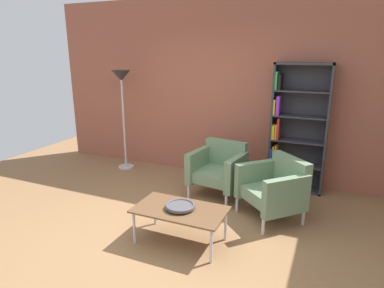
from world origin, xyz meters
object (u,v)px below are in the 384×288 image
at_px(coffee_table_low, 180,211).
at_px(decorative_bowl, 180,206).
at_px(armchair_spare_guest, 275,187).
at_px(bookshelf_tall, 295,129).
at_px(armchair_corner_red, 219,168).
at_px(floor_lamp_torchiere, 122,88).

relative_size(coffee_table_low, decorative_bowl, 3.12).
relative_size(decorative_bowl, armchair_spare_guest, 0.34).
height_order(coffee_table_low, decorative_bowl, decorative_bowl).
height_order(bookshelf_tall, armchair_spare_guest, bookshelf_tall).
xyz_separation_m(coffee_table_low, armchair_corner_red, (-0.02, 1.36, 0.05)).
height_order(armchair_spare_guest, floor_lamp_torchiere, floor_lamp_torchiere).
xyz_separation_m(decorative_bowl, armchair_spare_guest, (0.84, 0.98, -0.02)).
relative_size(bookshelf_tall, armchair_corner_red, 2.36).
xyz_separation_m(decorative_bowl, floor_lamp_torchiere, (-1.96, 1.82, 1.01)).
xyz_separation_m(decorative_bowl, armchair_corner_red, (-0.02, 1.36, -0.02)).
bearing_deg(coffee_table_low, decorative_bowl, 45.00).
relative_size(armchair_corner_red, armchair_spare_guest, 0.85).
bearing_deg(floor_lamp_torchiere, bookshelf_tall, 4.85).
bearing_deg(armchair_spare_guest, floor_lamp_torchiere, -152.74).
distance_m(coffee_table_low, floor_lamp_torchiere, 2.89).
xyz_separation_m(armchair_corner_red, armchair_spare_guest, (0.87, -0.39, 0.00)).
bearing_deg(decorative_bowl, armchair_corner_red, 90.96).
bearing_deg(floor_lamp_torchiere, armchair_spare_guest, -16.67).
distance_m(coffee_table_low, armchair_spare_guest, 1.29).
relative_size(coffee_table_low, floor_lamp_torchiere, 0.57).
relative_size(armchair_spare_guest, floor_lamp_torchiere, 0.55).
bearing_deg(bookshelf_tall, floor_lamp_torchiere, -175.15).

